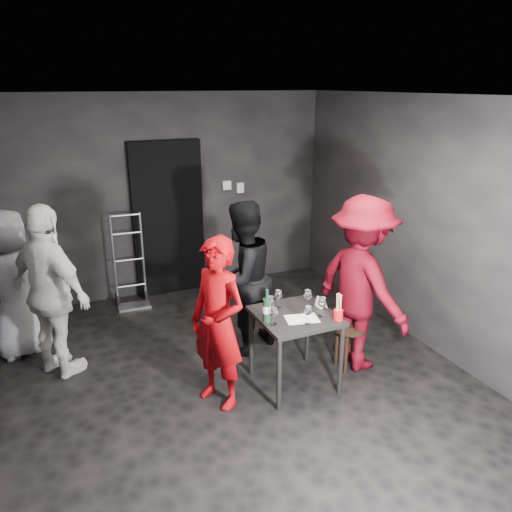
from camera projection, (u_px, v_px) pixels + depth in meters
name	position (u px, v px, depth m)	size (l,w,h in m)	color
floor	(233.00, 379.00, 4.98)	(4.50, 5.00, 0.02)	black
ceiling	(228.00, 96.00, 4.09)	(4.50, 5.00, 0.02)	silver
wall_back	(166.00, 197.00, 6.71)	(4.50, 0.04, 2.70)	black
wall_front	(415.00, 406.00, 2.37)	(4.50, 0.04, 2.70)	black
wall_right	(426.00, 225.00, 5.37)	(0.04, 5.00, 2.70)	black
doorway	(168.00, 219.00, 6.75)	(0.95, 0.10, 2.10)	black
wallbox_upper	(226.00, 185.00, 6.95)	(0.12, 0.06, 0.12)	#B7B7B2
wallbox_lower	(240.00, 188.00, 7.04)	(0.10, 0.06, 0.14)	#B7B7B2
hand_truck	(132.00, 289.00, 6.58)	(0.41, 0.35, 1.24)	#B2B2B7
tasting_table	(295.00, 323.00, 4.70)	(0.72, 0.72, 0.75)	black
stool	(349.00, 335.00, 5.08)	(0.32, 0.32, 0.47)	black
server_red	(218.00, 319.00, 4.38)	(0.61, 0.40, 1.67)	#A40309
woman_black	(242.00, 270.00, 5.26)	(0.91, 0.50, 1.87)	black
man_maroon	(363.00, 268.00, 4.92)	(1.39, 0.64, 2.15)	#5B0510
bystander_cream	(49.00, 279.00, 4.77)	(1.20, 0.58, 2.06)	white
bystander_grey	(13.00, 280.00, 5.20)	(0.84, 0.46, 1.72)	gray
tasting_mat	(302.00, 319.00, 4.57)	(0.30, 0.20, 0.00)	white
wine_glass_a	(274.00, 315.00, 4.44)	(0.07, 0.07, 0.19)	white
wine_glass_b	(270.00, 305.00, 4.63)	(0.08, 0.08, 0.20)	white
wine_glass_c	(278.00, 298.00, 4.77)	(0.08, 0.08, 0.20)	white
wine_glass_d	(308.00, 314.00, 4.46)	(0.07, 0.07, 0.19)	white
wine_glass_e	(322.00, 306.00, 4.60)	(0.08, 0.08, 0.21)	white
wine_glass_f	(308.00, 298.00, 4.77)	(0.08, 0.08, 0.20)	white
wine_bottle	(267.00, 309.00, 4.49)	(0.08, 0.08, 0.31)	#12311D
breadstick_cup	(339.00, 307.00, 4.52)	(0.09, 0.09, 0.27)	red
reserved_card	(320.00, 303.00, 4.80)	(0.08, 0.12, 0.10)	white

